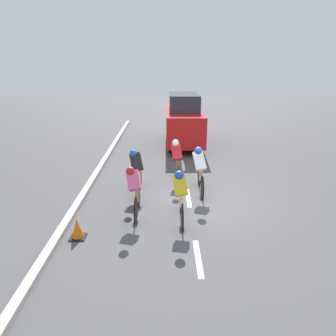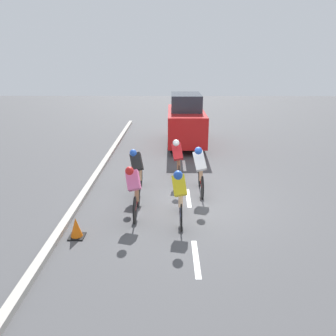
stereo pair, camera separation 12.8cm
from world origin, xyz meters
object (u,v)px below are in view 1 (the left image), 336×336
cyclist_black (137,170)px  cyclist_red (177,158)px  cyclist_pink (135,189)px  cyclist_yellow (181,194)px  support_car (184,120)px  traffic_cone (77,229)px  cyclist_white (200,168)px

cyclist_black → cyclist_red: size_ratio=1.04×
cyclist_pink → cyclist_black: size_ratio=0.99×
cyclist_yellow → support_car: support_car is taller
cyclist_yellow → traffic_cone: bearing=18.1°
cyclist_white → cyclist_pink: bearing=40.5°
support_car → traffic_cone: bearing=71.8°
cyclist_white → cyclist_red: cyclist_white is taller
cyclist_yellow → cyclist_black: 2.32m
cyclist_white → traffic_cone: cyclist_white is taller
cyclist_white → support_car: 6.22m
cyclist_white → cyclist_red: size_ratio=1.05×
cyclist_white → cyclist_black: size_ratio=1.02×
cyclist_pink → support_car: 7.97m
cyclist_yellow → support_car: (-0.50, -8.12, 0.43)m
cyclist_pink → traffic_cone: 1.78m
cyclist_pink → cyclist_white: size_ratio=0.98×
cyclist_red → cyclist_black: bearing=42.7°
traffic_cone → cyclist_black: bearing=-113.4°
cyclist_red → traffic_cone: size_ratio=3.32×
traffic_cone → cyclist_white: bearing=-138.9°
support_car → traffic_cone: 9.44m
cyclist_pink → cyclist_yellow: (-1.18, 0.34, 0.02)m
cyclist_red → support_car: support_car is taller
cyclist_pink → traffic_cone: bearing=42.0°
cyclist_pink → support_car: support_car is taller
cyclist_black → cyclist_red: cyclist_red is taller
support_car → cyclist_yellow: bearing=86.5°
cyclist_white → cyclist_red: 1.37m
cyclist_black → cyclist_white: bearing=178.9°
cyclist_pink → cyclist_red: cyclist_red is taller
cyclist_black → cyclist_red: bearing=-137.3°
traffic_cone → cyclist_pink: bearing=-138.0°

